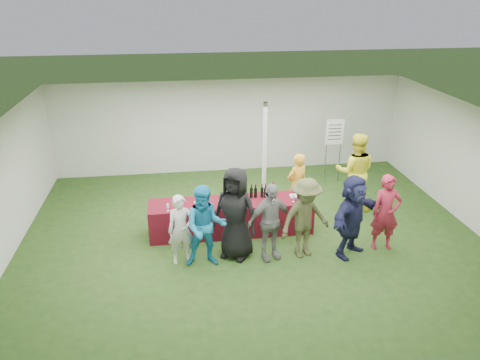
{
  "coord_description": "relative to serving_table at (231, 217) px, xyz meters",
  "views": [
    {
      "loc": [
        -1.53,
        -9.01,
        5.17
      ],
      "look_at": [
        -0.23,
        0.2,
        1.25
      ],
      "focal_mm": 35.0,
      "sensor_mm": 36.0,
      "label": 1
    }
  ],
  "objects": [
    {
      "name": "bar_towel",
      "position": [
        1.47,
        0.05,
        0.39
      ],
      "size": [
        0.25,
        0.18,
        0.03
      ],
      "primitive_type": "cube",
      "color": "white",
      "rests_on": "serving_table"
    },
    {
      "name": "customer_6",
      "position": [
        3.07,
        -1.13,
        0.44
      ],
      "size": [
        0.64,
        0.45,
        1.64
      ],
      "primitive_type": "imported",
      "rotation": [
        0.0,
        0.0,
        -0.11
      ],
      "color": "maroon",
      "rests_on": "ground"
    },
    {
      "name": "customer_4",
      "position": [
        1.35,
        -1.18,
        0.47
      ],
      "size": [
        1.24,
        0.94,
        1.7
      ],
      "primitive_type": "imported",
      "rotation": [
        0.0,
        0.0,
        0.32
      ],
      "color": "#474A28",
      "rests_on": "ground"
    },
    {
      "name": "serving_table",
      "position": [
        0.0,
        0.0,
        0.0
      ],
      "size": [
        3.6,
        0.8,
        0.75
      ],
      "primitive_type": "cube",
      "color": "maroon",
      "rests_on": "ground"
    },
    {
      "name": "ground",
      "position": [
        0.43,
        -0.2,
        -0.38
      ],
      "size": [
        60.0,
        60.0,
        0.0
      ],
      "primitive_type": "plane",
      "color": "#284719",
      "rests_on": "ground"
    },
    {
      "name": "water_bottle",
      "position": [
        0.08,
        0.08,
        0.48
      ],
      "size": [
        0.07,
        0.07,
        0.23
      ],
      "color": "silver",
      "rests_on": "serving_table"
    },
    {
      "name": "customer_0",
      "position": [
        -1.12,
        -1.08,
        0.35
      ],
      "size": [
        0.57,
        0.42,
        1.44
      ],
      "primitive_type": "imported",
      "rotation": [
        0.0,
        0.0,
        0.15
      ],
      "color": "silver",
      "rests_on": "ground"
    },
    {
      "name": "wine_list_sign",
      "position": [
        3.16,
        2.51,
        0.94
      ],
      "size": [
        0.5,
        0.03,
        1.8
      ],
      "color": "slate",
      "rests_on": "ground"
    },
    {
      "name": "tent",
      "position": [
        0.93,
        1.0,
        0.98
      ],
      "size": [
        10.0,
        10.0,
        10.0
      ],
      "color": "white",
      "rests_on": "ground"
    },
    {
      "name": "customer_5",
      "position": [
        2.3,
        -1.26,
        0.49
      ],
      "size": [
        1.6,
        1.38,
        1.74
      ],
      "primitive_type": "imported",
      "rotation": [
        0.0,
        0.0,
        0.64
      ],
      "color": "#1D1F42",
      "rests_on": "ground"
    },
    {
      "name": "wine_glasses",
      "position": [
        -0.52,
        -0.25,
        0.49
      ],
      "size": [
        2.78,
        0.14,
        0.16
      ],
      "color": "silver",
      "rests_on": "serving_table"
    },
    {
      "name": "wine_bottles",
      "position": [
        0.64,
        0.14,
        0.5
      ],
      "size": [
        0.71,
        0.14,
        0.32
      ],
      "color": "black",
      "rests_on": "serving_table"
    },
    {
      "name": "customer_1",
      "position": [
        -0.65,
        -1.25,
        0.47
      ],
      "size": [
        0.85,
        0.68,
        1.69
      ],
      "primitive_type": "imported",
      "rotation": [
        0.0,
        0.0,
        -0.05
      ],
      "color": "#1983B9",
      "rests_on": "ground"
    },
    {
      "name": "customer_3",
      "position": [
        0.63,
        -1.18,
        0.44
      ],
      "size": [
        1.03,
        0.65,
        1.63
      ],
      "primitive_type": "imported",
      "rotation": [
        0.0,
        0.0,
        0.28
      ],
      "color": "gray",
      "rests_on": "ground"
    },
    {
      "name": "customer_2",
      "position": [
        -0.03,
        -1.01,
        0.59
      ],
      "size": [
        1.12,
        1.02,
        1.92
      ],
      "primitive_type": "imported",
      "rotation": [
        0.0,
        0.0,
        -0.56
      ],
      "color": "black",
      "rests_on": "ground"
    },
    {
      "name": "staff_back",
      "position": [
        3.12,
        0.78,
        0.59
      ],
      "size": [
        1.11,
        0.97,
        1.94
      ],
      "primitive_type": "imported",
      "rotation": [
        0.0,
        0.0,
        2.85
      ],
      "color": "yellow",
      "rests_on": "ground"
    },
    {
      "name": "staff_pourer",
      "position": [
        1.64,
        0.62,
        0.41
      ],
      "size": [
        0.67,
        0.57,
        1.56
      ],
      "primitive_type": "imported",
      "rotation": [
        0.0,
        0.0,
        3.56
      ],
      "color": "gold",
      "rests_on": "ground"
    },
    {
      "name": "dump_bucket",
      "position": [
        1.54,
        -0.22,
        0.46
      ],
      "size": [
        0.23,
        0.23,
        0.18
      ],
      "primitive_type": "cylinder",
      "color": "slate",
      "rests_on": "serving_table"
    }
  ]
}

